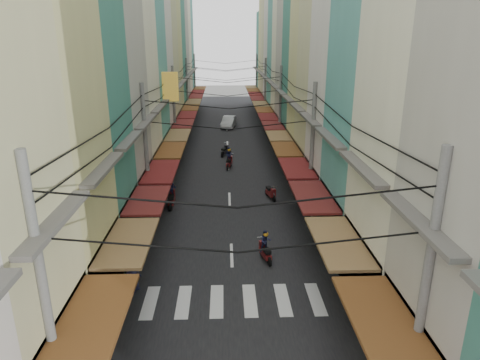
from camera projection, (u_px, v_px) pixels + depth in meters
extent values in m
plane|color=slate|center=(231.00, 238.00, 23.74)|extent=(160.00, 160.00, 0.00)
cube|color=black|center=(228.00, 149.00, 42.69)|extent=(10.00, 80.00, 0.02)
cube|color=slate|center=(162.00, 149.00, 42.46)|extent=(3.00, 80.00, 0.06)
cube|color=slate|center=(292.00, 148.00, 42.91)|extent=(3.00, 80.00, 0.06)
cube|color=silver|center=(150.00, 302.00, 17.92)|extent=(0.55, 2.40, 0.01)
cube|color=silver|center=(184.00, 302.00, 17.97)|extent=(0.55, 2.40, 0.01)
cube|color=silver|center=(217.00, 301.00, 18.02)|extent=(0.55, 2.40, 0.01)
cube|color=silver|center=(250.00, 300.00, 18.07)|extent=(0.55, 2.40, 0.01)
cube|color=silver|center=(283.00, 299.00, 18.11)|extent=(0.55, 2.40, 0.01)
cube|color=silver|center=(316.00, 299.00, 18.16)|extent=(0.55, 2.40, 0.01)
cube|color=black|center=(48.00, 357.00, 12.63)|extent=(1.20, 4.53, 3.20)
cube|color=brown|center=(94.00, 316.00, 12.24)|extent=(1.80, 4.34, 0.12)
cube|color=#595651|center=(57.00, 220.00, 11.27)|extent=(0.50, 4.24, 0.15)
cube|color=#CDC780|center=(5.00, 118.00, 15.01)|extent=(6.00, 4.70, 15.81)
cube|color=black|center=(94.00, 274.00, 17.09)|extent=(1.20, 4.52, 3.20)
cube|color=brown|center=(128.00, 242.00, 16.70)|extent=(1.80, 4.33, 0.12)
cube|color=#595651|center=(104.00, 168.00, 15.73)|extent=(0.50, 4.23, 0.15)
cube|color=#397E6E|center=(48.00, 60.00, 18.74)|extent=(6.00, 4.30, 19.25)
cube|color=black|center=(120.00, 227.00, 21.36)|extent=(1.20, 4.13, 3.20)
cube|color=maroon|center=(148.00, 200.00, 20.97)|extent=(1.80, 3.96, 0.12)
cube|color=#595651|center=(129.00, 140.00, 20.00)|extent=(0.50, 3.87, 0.15)
cube|color=#ABA89C|center=(80.00, 40.00, 22.94)|extent=(6.00, 5.14, 20.93)
cube|color=black|center=(137.00, 194.00, 25.84)|extent=(1.20, 4.94, 3.20)
cube|color=maroon|center=(161.00, 171.00, 25.44)|extent=(1.80, 4.73, 0.12)
cube|color=#595651|center=(147.00, 122.00, 24.47)|extent=(0.50, 4.63, 0.15)
cube|color=#EAE7C6|center=(107.00, 67.00, 28.28)|extent=(6.00, 4.95, 17.43)
cube|color=black|center=(151.00, 169.00, 30.62)|extent=(1.20, 4.75, 3.20)
cube|color=brown|center=(171.00, 150.00, 30.23)|extent=(1.80, 4.56, 0.12)
cube|color=#595651|center=(159.00, 108.00, 29.26)|extent=(0.50, 4.46, 0.15)
cube|color=#54A29A|center=(125.00, 70.00, 33.17)|extent=(6.00, 4.99, 16.32)
cube|color=black|center=(161.00, 152.00, 35.33)|extent=(1.20, 4.80, 3.20)
cube|color=brown|center=(178.00, 135.00, 34.94)|extent=(1.80, 4.60, 0.12)
cube|color=#595651|center=(168.00, 98.00, 33.97)|extent=(0.50, 4.50, 0.15)
cube|color=silver|center=(134.00, 27.00, 36.70)|extent=(6.00, 4.65, 22.87)
cube|color=black|center=(168.00, 139.00, 39.90)|extent=(1.20, 4.46, 3.20)
cube|color=maroon|center=(183.00, 124.00, 39.51)|extent=(1.80, 4.27, 0.12)
cube|color=#595651|center=(175.00, 91.00, 38.54)|extent=(0.50, 4.18, 0.15)
cube|color=beige|center=(144.00, 41.00, 41.59)|extent=(6.00, 4.89, 20.58)
cube|color=black|center=(173.00, 128.00, 44.42)|extent=(1.20, 4.70, 3.20)
cube|color=maroon|center=(187.00, 115.00, 44.03)|extent=(1.80, 4.50, 0.12)
cube|color=#595651|center=(180.00, 85.00, 43.06)|extent=(0.50, 4.40, 0.15)
cube|color=#CDC780|center=(153.00, 51.00, 46.39)|extent=(6.00, 4.52, 18.44)
cube|color=black|center=(178.00, 120.00, 48.88)|extent=(1.20, 4.34, 3.20)
cube|color=brown|center=(191.00, 108.00, 48.49)|extent=(1.80, 4.16, 0.12)
cube|color=#595651|center=(184.00, 81.00, 47.52)|extent=(0.50, 4.07, 0.15)
cube|color=#397E6E|center=(158.00, 40.00, 50.65)|extent=(6.00, 5.20, 20.63)
cube|color=black|center=(182.00, 113.00, 53.49)|extent=(1.20, 4.99, 3.20)
cube|color=brown|center=(193.00, 102.00, 53.10)|extent=(1.80, 4.78, 0.12)
cube|color=#595651|center=(187.00, 77.00, 52.13)|extent=(0.50, 4.68, 0.15)
cube|color=#ABA89C|center=(163.00, 27.00, 54.96)|extent=(6.00, 4.94, 23.70)
cube|color=black|center=(185.00, 107.00, 58.29)|extent=(1.20, 4.74, 3.20)
cube|color=maroon|center=(196.00, 96.00, 57.90)|extent=(1.80, 4.55, 0.12)
cube|color=#595651|center=(190.00, 74.00, 56.93)|extent=(0.50, 4.45, 0.15)
cube|color=#EAE7C6|center=(169.00, 38.00, 60.06)|extent=(6.00, 4.96, 21.12)
cube|color=black|center=(188.00, 102.00, 62.98)|extent=(1.20, 4.76, 3.20)
cube|color=maroon|center=(198.00, 92.00, 62.59)|extent=(1.80, 4.56, 0.12)
cube|color=#595651|center=(193.00, 71.00, 61.62)|extent=(0.50, 4.46, 0.15)
cube|color=#54A29A|center=(173.00, 42.00, 64.99)|extent=(6.00, 5.04, 19.90)
cube|color=black|center=(191.00, 97.00, 67.72)|extent=(1.20, 4.84, 3.20)
cube|color=brown|center=(200.00, 88.00, 67.33)|extent=(1.80, 4.64, 0.12)
cube|color=#595651|center=(195.00, 69.00, 66.36)|extent=(0.50, 4.54, 0.15)
cube|color=brown|center=(170.00, 87.00, 32.74)|extent=(1.20, 0.40, 2.20)
cube|color=black|center=(427.00, 357.00, 12.62)|extent=(1.20, 4.54, 3.20)
cube|color=brown|center=(381.00, 319.00, 12.12)|extent=(1.80, 4.35, 0.12)
cube|color=#595651|center=(418.00, 221.00, 11.20)|extent=(0.50, 4.25, 0.15)
cube|color=#EAE7C6|center=(471.00, 18.00, 14.26)|extent=(6.00, 4.97, 22.38)
cube|color=black|center=(372.00, 272.00, 17.22)|extent=(1.20, 4.78, 3.20)
cube|color=brown|center=(338.00, 241.00, 16.72)|extent=(1.80, 4.58, 0.12)
cube|color=#595651|center=(361.00, 168.00, 15.79)|extent=(0.50, 4.48, 0.15)
cube|color=#54A29A|center=(400.00, 105.00, 20.16)|extent=(6.00, 5.03, 15.08)
cube|color=black|center=(340.00, 221.00, 21.96)|extent=(1.20, 4.83, 3.20)
cube|color=maroon|center=(313.00, 196.00, 21.46)|extent=(1.80, 4.63, 0.12)
cube|color=#595651|center=(329.00, 138.00, 20.54)|extent=(0.50, 4.53, 0.15)
cube|color=silver|center=(372.00, 33.00, 23.78)|extent=(6.00, 4.79, 21.66)
cube|color=black|center=(320.00, 189.00, 26.62)|extent=(1.20, 4.60, 3.20)
cube|color=maroon|center=(297.00, 168.00, 26.12)|extent=(1.80, 4.41, 0.12)
cube|color=#595651|center=(310.00, 119.00, 25.19)|extent=(0.50, 4.31, 0.15)
cube|color=beige|center=(348.00, 41.00, 28.34)|extent=(6.00, 4.52, 20.74)
cube|color=black|center=(306.00, 168.00, 31.03)|extent=(1.20, 4.34, 3.20)
cube|color=brown|center=(286.00, 149.00, 30.53)|extent=(1.80, 4.16, 0.12)
cube|color=#595651|center=(297.00, 107.00, 29.61)|extent=(0.50, 4.07, 0.15)
cube|color=#CDC780|center=(330.00, 85.00, 33.48)|extent=(6.00, 4.12, 14.13)
cube|color=black|center=(296.00, 152.00, 35.13)|extent=(1.20, 3.96, 3.20)
cube|color=brown|center=(279.00, 136.00, 34.63)|extent=(1.80, 3.79, 0.12)
cube|color=#595651|center=(288.00, 99.00, 33.70)|extent=(0.50, 3.71, 0.15)
cube|color=#397E6E|center=(319.00, 59.00, 36.96)|extent=(6.00, 4.40, 17.68)
cube|color=black|center=(289.00, 141.00, 39.17)|extent=(1.20, 4.23, 3.20)
cube|color=maroon|center=(273.00, 126.00, 38.67)|extent=(1.80, 4.05, 0.12)
cube|color=#595651|center=(281.00, 92.00, 37.75)|extent=(0.50, 3.96, 0.15)
cube|color=#ABA89C|center=(311.00, 30.00, 40.47)|extent=(6.00, 4.64, 22.59)
cube|color=black|center=(282.00, 130.00, 43.45)|extent=(1.20, 4.45, 3.20)
cube|color=maroon|center=(268.00, 117.00, 42.96)|extent=(1.80, 4.26, 0.12)
cube|color=#595651|center=(275.00, 87.00, 42.03)|extent=(0.50, 4.17, 0.15)
cube|color=#EAE7C6|center=(302.00, 37.00, 44.77)|extent=(6.00, 4.00, 21.25)
cube|color=black|center=(277.00, 122.00, 47.55)|extent=(1.20, 3.84, 3.20)
cube|color=brown|center=(264.00, 110.00, 47.05)|extent=(1.80, 3.68, 0.12)
cube|color=#595651|center=(271.00, 82.00, 46.12)|extent=(0.50, 3.60, 0.15)
cube|color=#54A29A|center=(296.00, 32.00, 48.87)|extent=(6.00, 5.01, 22.33)
cube|color=black|center=(273.00, 115.00, 51.82)|extent=(1.20, 4.81, 3.20)
cube|color=brown|center=(261.00, 104.00, 51.32)|extent=(1.80, 4.61, 0.12)
cube|color=#595651|center=(267.00, 78.00, 50.40)|extent=(0.50, 4.51, 0.15)
cube|color=silver|center=(289.00, 44.00, 54.03)|extent=(6.00, 5.00, 19.71)
cube|color=black|center=(269.00, 109.00, 56.56)|extent=(1.20, 4.80, 3.20)
cube|color=maroon|center=(258.00, 98.00, 56.07)|extent=(1.80, 4.60, 0.12)
cube|color=#595651|center=(263.00, 75.00, 55.14)|extent=(0.50, 4.50, 0.15)
cube|color=beige|center=(284.00, 54.00, 58.90)|extent=(6.00, 4.32, 16.86)
cube|color=black|center=(265.00, 104.00, 60.98)|extent=(1.20, 4.15, 3.20)
cube|color=maroon|center=(255.00, 94.00, 60.48)|extent=(1.80, 3.97, 0.12)
cube|color=#595651|center=(260.00, 72.00, 59.55)|extent=(0.50, 3.89, 0.15)
cube|color=#CDC780|center=(280.00, 42.00, 62.51)|extent=(6.00, 4.33, 19.96)
cube|color=black|center=(263.00, 100.00, 65.08)|extent=(1.20, 4.16, 3.20)
cube|color=brown|center=(253.00, 90.00, 64.58)|extent=(1.80, 3.99, 0.12)
cube|color=#595651|center=(258.00, 70.00, 63.66)|extent=(0.50, 3.90, 0.15)
cube|color=#397E6E|center=(276.00, 60.00, 67.76)|extent=(6.00, 4.88, 14.34)
cube|color=black|center=(260.00, 96.00, 69.44)|extent=(1.20, 4.68, 3.20)
cube|color=brown|center=(251.00, 87.00, 68.95)|extent=(1.80, 4.49, 0.12)
cube|color=#595651|center=(255.00, 68.00, 68.02)|extent=(0.50, 4.39, 0.15)
cylinder|color=slate|center=(46.00, 305.00, 10.89)|extent=(0.26, 0.26, 8.20)
cylinder|color=slate|center=(424.00, 297.00, 11.24)|extent=(0.26, 0.26, 8.20)
cylinder|color=slate|center=(146.00, 154.00, 25.11)|extent=(0.26, 0.26, 8.20)
cylinder|color=slate|center=(312.00, 152.00, 25.45)|extent=(0.26, 0.26, 8.20)
cylinder|color=slate|center=(174.00, 112.00, 39.33)|extent=(0.26, 0.26, 8.20)
cylinder|color=slate|center=(280.00, 111.00, 39.67)|extent=(0.26, 0.26, 8.20)
cylinder|color=slate|center=(187.00, 92.00, 53.55)|extent=(0.26, 0.26, 8.20)
cylinder|color=slate|center=(265.00, 92.00, 53.89)|extent=(0.26, 0.26, 8.20)
cylinder|color=slate|center=(195.00, 81.00, 67.77)|extent=(0.26, 0.26, 8.20)
cylinder|color=slate|center=(256.00, 80.00, 68.11)|extent=(0.26, 0.26, 8.20)
imported|color=silver|center=(229.00, 127.00, 52.96)|extent=(5.05, 2.68, 1.69)
imported|color=black|center=(377.00, 254.00, 21.97)|extent=(1.53, 0.96, 0.98)
cylinder|color=black|center=(173.00, 199.00, 28.71)|extent=(0.11, 0.56, 0.56)
cylinder|color=black|center=(171.00, 207.00, 27.38)|extent=(0.11, 0.56, 0.56)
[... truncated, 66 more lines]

